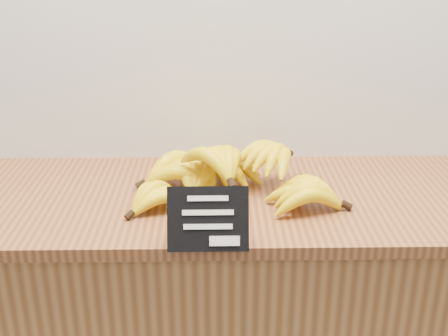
% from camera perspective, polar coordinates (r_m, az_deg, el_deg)
% --- Properties ---
extents(counter_top, '(1.33, 0.54, 0.03)m').
position_cam_1_polar(counter_top, '(1.42, -0.03, -3.14)').
color(counter_top, brown).
rests_on(counter_top, counter).
extents(chalkboard_sign, '(0.17, 0.06, 0.13)m').
position_cam_1_polar(chalkboard_sign, '(1.16, -1.64, -5.21)').
color(chalkboard_sign, black).
rests_on(chalkboard_sign, counter_top).
extents(banana_pile, '(0.56, 0.41, 0.12)m').
position_cam_1_polar(banana_pile, '(1.41, -0.42, -0.53)').
color(banana_pile, yellow).
rests_on(banana_pile, counter_top).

